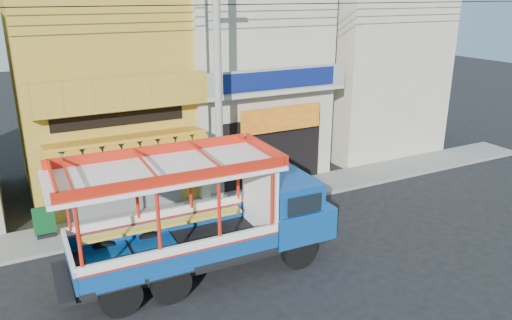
{
  "coord_description": "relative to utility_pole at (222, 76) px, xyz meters",
  "views": [
    {
      "loc": [
        -7.53,
        -11.95,
        7.69
      ],
      "look_at": [
        0.01,
        2.5,
        2.18
      ],
      "focal_mm": 35.0,
      "sensor_mm": 36.0,
      "label": 1
    }
  ],
  "objects": [
    {
      "name": "potted_plant_a",
      "position": [
        2.73,
        0.57,
        -4.47
      ],
      "size": [
        1.06,
        1.04,
        0.89
      ],
      "primitive_type": "imported",
      "rotation": [
        0.0,
        0.0,
        0.67
      ],
      "color": "#225F1B",
      "rests_on": "sidewalk"
    },
    {
      "name": "green_sign",
      "position": [
        -5.99,
        0.88,
        -4.48
      ],
      "size": [
        0.68,
        0.32,
        1.04
      ],
      "color": "black",
      "rests_on": "sidewalk"
    },
    {
      "name": "shophouse_left",
      "position": [
        -3.15,
        4.66,
        -0.92
      ],
      "size": [
        6.0,
        7.5,
        8.24
      ],
      "color": "#A88A25",
      "rests_on": "ground"
    },
    {
      "name": "shophouse_right",
      "position": [
        2.85,
        4.66,
        -0.93
      ],
      "size": [
        6.0,
        6.75,
        8.24
      ],
      "color": "#AFA38F",
      "rests_on": "ground"
    },
    {
      "name": "potted_plant_b",
      "position": [
        3.07,
        0.26,
        -4.35
      ],
      "size": [
        0.78,
        0.8,
        1.13
      ],
      "primitive_type": "imported",
      "rotation": [
        0.0,
        0.0,
        2.24
      ],
      "color": "#225F1B",
      "rests_on": "sidewalk"
    },
    {
      "name": "party_pilaster",
      "position": [
        -0.15,
        1.55,
        -1.03
      ],
      "size": [
        0.35,
        0.3,
        8.0
      ],
      "primitive_type": "cube",
      "color": "#AFA38F",
      "rests_on": "ground"
    },
    {
      "name": "filler_building_right",
      "position": [
        9.85,
        4.7,
        -1.23
      ],
      "size": [
        6.0,
        6.0,
        7.6
      ],
      "primitive_type": "cube",
      "color": "#AFA38F",
      "rests_on": "ground"
    },
    {
      "name": "utility_pole",
      "position": [
        0.0,
        0.0,
        0.0
      ],
      "size": [
        28.0,
        0.26,
        9.0
      ],
      "color": "gray",
      "rests_on": "ground"
    },
    {
      "name": "songthaew_truck",
      "position": [
        -1.62,
        -3.33,
        -3.3
      ],
      "size": [
        7.77,
        2.75,
        3.6
      ],
      "color": "black",
      "rests_on": "ground"
    },
    {
      "name": "ground",
      "position": [
        0.85,
        -3.3,
        -5.03
      ],
      "size": [
        90.0,
        90.0,
        0.0
      ],
      "primitive_type": "plane",
      "color": "black",
      "rests_on": "ground"
    },
    {
      "name": "sidewalk",
      "position": [
        0.85,
        0.7,
        -4.97
      ],
      "size": [
        30.0,
        2.0,
        0.12
      ],
      "primitive_type": "cube",
      "color": "slate",
      "rests_on": "ground"
    }
  ]
}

